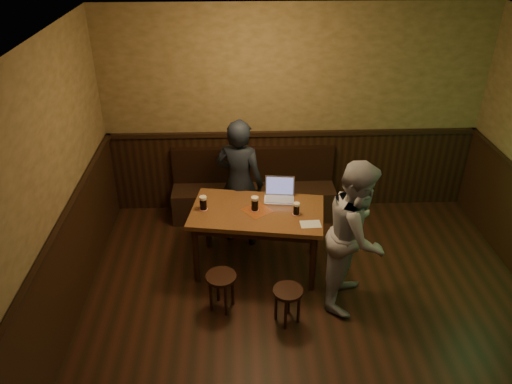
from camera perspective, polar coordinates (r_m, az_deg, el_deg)
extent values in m
cube|color=black|center=(5.01, 7.51, -19.57)|extent=(5.00, 6.00, 0.02)
cube|color=beige|center=(3.41, 10.69, 12.95)|extent=(5.00, 6.00, 0.02)
cube|color=#94784B|center=(6.68, 4.32, 9.01)|extent=(5.00, 0.02, 2.80)
cube|color=#94784B|center=(4.35, -25.94, -6.68)|extent=(0.02, 6.00, 2.80)
cube|color=black|center=(7.00, 4.08, 2.41)|extent=(4.98, 0.04, 1.10)
cube|color=black|center=(4.86, -23.34, -14.81)|extent=(0.04, 5.98, 1.10)
cube|color=black|center=(6.73, 4.29, 6.68)|extent=(4.98, 0.06, 0.06)
cube|color=black|center=(4.48, -24.46, -9.49)|extent=(0.06, 5.98, 0.06)
cube|color=black|center=(6.89, -0.26, -1.10)|extent=(2.20, 0.50, 0.45)
cube|color=black|center=(6.83, -0.33, 3.18)|extent=(2.20, 0.10, 0.50)
cube|color=brown|center=(5.64, 0.14, -2.33)|extent=(1.60, 1.07, 0.05)
cube|color=black|center=(5.68, 0.14, -3.01)|extent=(1.45, 0.92, 0.08)
cube|color=maroon|center=(5.62, 0.14, -2.08)|extent=(0.38, 0.38, 0.00)
cylinder|color=black|center=(5.69, -6.89, -7.09)|extent=(0.07, 0.07, 0.74)
cylinder|color=black|center=(6.23, -5.52, -3.37)|extent=(0.07, 0.07, 0.74)
cylinder|color=black|center=(5.56, 6.52, -8.06)|extent=(0.07, 0.07, 0.74)
cylinder|color=black|center=(6.11, 6.64, -4.16)|extent=(0.07, 0.07, 0.74)
cylinder|color=black|center=(5.28, -4.01, -9.67)|extent=(0.42, 0.42, 0.04)
cylinder|color=black|center=(5.45, -2.69, -11.04)|extent=(0.03, 0.03, 0.42)
cylinder|color=black|center=(5.51, -4.38, -10.58)|extent=(0.03, 0.03, 0.42)
cylinder|color=black|center=(5.39, -5.19, -11.69)|extent=(0.03, 0.03, 0.42)
cylinder|color=black|center=(5.33, -3.47, -12.18)|extent=(0.03, 0.03, 0.42)
cylinder|color=black|center=(5.14, 3.67, -11.25)|extent=(0.37, 0.37, 0.04)
cylinder|color=black|center=(5.27, 4.90, -13.02)|extent=(0.03, 0.03, 0.40)
cylinder|color=black|center=(5.36, 3.78, -12.03)|extent=(0.03, 0.03, 0.40)
cylinder|color=black|center=(5.28, 2.30, -12.72)|extent=(0.03, 0.03, 0.40)
cylinder|color=black|center=(5.19, 3.42, -13.74)|extent=(0.03, 0.03, 0.40)
cylinder|color=#A72814|center=(5.67, -6.01, -1.95)|extent=(0.11, 0.11, 0.00)
cylinder|color=silver|center=(5.67, -6.01, -1.92)|extent=(0.09, 0.09, 0.00)
cylinder|color=black|center=(5.64, -6.05, -1.35)|extent=(0.08, 0.08, 0.13)
cylinder|color=beige|center=(5.60, -6.09, -0.65)|extent=(0.08, 0.08, 0.03)
cylinder|color=#A72814|center=(5.63, -0.14, -2.05)|extent=(0.11, 0.11, 0.00)
cylinder|color=silver|center=(5.63, -0.14, -2.02)|extent=(0.09, 0.09, 0.00)
cylinder|color=black|center=(5.59, -0.14, -1.43)|extent=(0.08, 0.08, 0.13)
cylinder|color=beige|center=(5.55, -0.14, -0.72)|extent=(0.08, 0.08, 0.03)
cylinder|color=#A72814|center=(5.57, 4.61, -2.53)|extent=(0.09, 0.09, 0.00)
cylinder|color=silver|center=(5.57, 4.61, -2.50)|extent=(0.08, 0.08, 0.00)
cylinder|color=black|center=(5.54, 4.63, -1.99)|extent=(0.07, 0.07, 0.11)
cylinder|color=beige|center=(5.50, 4.66, -1.37)|extent=(0.07, 0.07, 0.03)
cube|color=silver|center=(5.81, 2.66, -0.87)|extent=(0.37, 0.28, 0.02)
cube|color=#B2B2B7|center=(5.81, 2.67, -0.79)|extent=(0.33, 0.22, 0.00)
cube|color=silver|center=(5.86, 2.74, 0.76)|extent=(0.35, 0.11, 0.23)
cube|color=#585EA4|center=(5.85, 2.73, 0.71)|extent=(0.32, 0.09, 0.19)
cube|color=silver|center=(5.42, 6.25, -3.67)|extent=(0.23, 0.16, 0.00)
imported|color=black|center=(6.10, -1.89, 1.02)|extent=(0.70, 0.58, 1.66)
imported|color=#9A9A9F|center=(5.26, 11.41, -4.80)|extent=(0.90, 1.00, 1.67)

